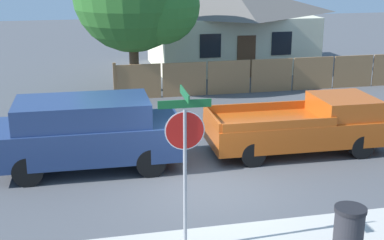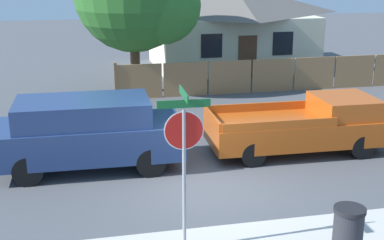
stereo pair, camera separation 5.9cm
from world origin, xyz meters
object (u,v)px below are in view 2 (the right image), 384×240
(red_suv, at_px, (88,131))
(orange_pickup, at_px, (305,126))
(house, at_px, (231,24))
(trash_bin, at_px, (348,233))
(stop_sign, at_px, (184,144))

(red_suv, bearing_deg, orange_pickup, 1.18)
(house, distance_m, trash_bin, 18.90)
(orange_pickup, bearing_deg, stop_sign, -132.85)
(house, xyz_separation_m, stop_sign, (-6.03, -17.59, -0.03))
(stop_sign, bearing_deg, trash_bin, -16.54)
(house, height_order, red_suv, house)
(orange_pickup, bearing_deg, red_suv, -178.82)
(red_suv, bearing_deg, stop_sign, -69.17)
(house, height_order, orange_pickup, house)
(red_suv, bearing_deg, trash_bin, -49.76)
(red_suv, relative_size, orange_pickup, 0.96)
(orange_pickup, relative_size, trash_bin, 5.01)
(red_suv, height_order, orange_pickup, red_suv)
(orange_pickup, xyz_separation_m, stop_sign, (-4.52, -4.67, 1.38))
(house, bearing_deg, stop_sign, -108.93)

